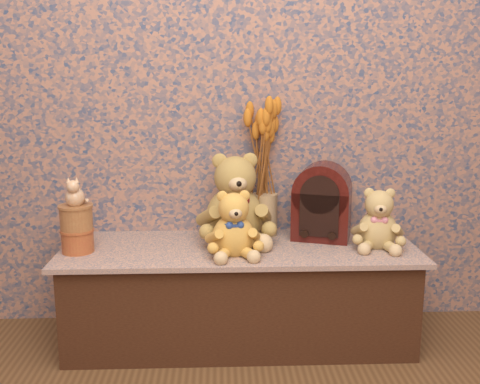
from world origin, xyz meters
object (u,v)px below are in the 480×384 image
(ceramic_vase, at_px, (265,214))
(cat_figurine, at_px, (75,191))
(biscuit_tin_lower, at_px, (78,241))
(teddy_small, at_px, (378,215))
(teddy_medium, at_px, (233,220))
(cathedral_radio, at_px, (322,201))
(teddy_large, at_px, (235,194))

(ceramic_vase, bearing_deg, cat_figurine, -164.21)
(biscuit_tin_lower, distance_m, cat_figurine, 0.20)
(biscuit_tin_lower, bearing_deg, teddy_small, 1.02)
(teddy_medium, bearing_deg, cat_figurine, 169.44)
(cat_figurine, bearing_deg, cathedral_radio, 4.11)
(cathedral_radio, distance_m, cat_figurine, 1.02)
(teddy_large, relative_size, cathedral_radio, 1.23)
(teddy_large, bearing_deg, cathedral_radio, -3.68)
(biscuit_tin_lower, xyz_separation_m, cat_figurine, (0.00, 0.00, 0.20))
(cat_figurine, bearing_deg, teddy_large, 7.51)
(teddy_large, xyz_separation_m, cathedral_radio, (0.38, 0.02, -0.04))
(teddy_medium, xyz_separation_m, teddy_small, (0.59, 0.07, -0.01))
(ceramic_vase, bearing_deg, teddy_large, -148.75)
(teddy_large, xyz_separation_m, ceramic_vase, (0.13, 0.08, -0.11))
(cat_figurine, bearing_deg, biscuit_tin_lower, 0.00)
(teddy_medium, xyz_separation_m, biscuit_tin_lower, (-0.62, 0.05, -0.09))
(teddy_small, height_order, cathedral_radio, cathedral_radio)
(teddy_large, height_order, ceramic_vase, teddy_large)
(teddy_medium, relative_size, cat_figurine, 2.30)
(teddy_small, distance_m, cathedral_radio, 0.25)
(teddy_small, bearing_deg, teddy_large, 179.17)
(teddy_large, distance_m, cat_figurine, 0.65)
(teddy_small, bearing_deg, cathedral_radio, 157.76)
(ceramic_vase, bearing_deg, cathedral_radio, -14.73)
(cathedral_radio, relative_size, cat_figurine, 2.75)
(cat_figurine, bearing_deg, teddy_medium, -9.05)
(teddy_small, distance_m, cat_figurine, 1.22)
(ceramic_vase, xyz_separation_m, biscuit_tin_lower, (-0.77, -0.22, -0.05))
(biscuit_tin_lower, bearing_deg, ceramic_vase, 15.79)
(teddy_small, relative_size, ceramic_vase, 1.44)
(teddy_small, xyz_separation_m, cathedral_radio, (-0.21, 0.13, 0.03))
(cathedral_radio, bearing_deg, ceramic_vase, -177.02)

